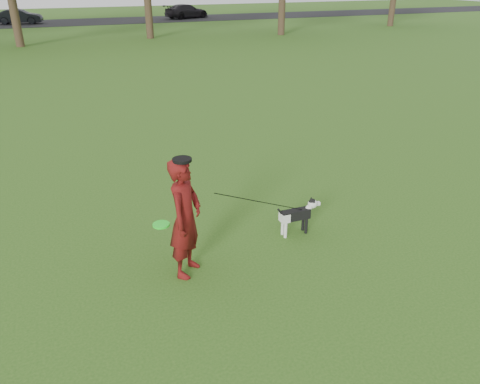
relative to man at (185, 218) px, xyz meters
name	(u,v)px	position (x,y,z in m)	size (l,w,h in m)	color
ground	(250,239)	(1.19, 0.50, -0.89)	(120.00, 120.00, 0.00)	#285116
road	(73,22)	(1.19, 40.50, -0.88)	(120.00, 7.00, 0.02)	black
man	(185,218)	(0.00, 0.00, 0.00)	(0.65, 0.43, 1.78)	#5C0F0D
dog	(298,213)	(2.03, 0.39, -0.51)	(0.81, 0.16, 0.62)	black
car_mid	(19,16)	(-3.11, 40.50, -0.27)	(1.27, 3.64, 1.20)	black
car_right	(187,11)	(11.59, 40.50, -0.24)	(1.77, 4.36, 1.27)	black
man_held_items	(263,202)	(1.27, 0.17, -0.06)	(2.63, 0.62, 1.37)	#20FF26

